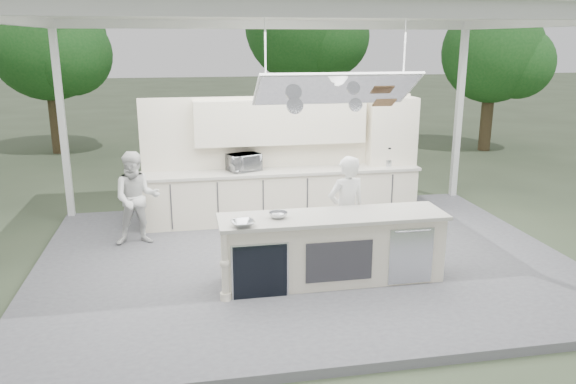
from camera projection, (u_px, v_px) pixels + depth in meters
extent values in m
plane|color=#465339|center=(304.00, 264.00, 8.66)|extent=(90.00, 90.00, 0.00)
cube|color=slate|center=(304.00, 261.00, 8.65)|extent=(8.00, 6.00, 0.12)
cube|color=white|center=(459.00, 115.00, 11.62)|extent=(0.12, 0.12, 3.70)
cube|color=white|center=(62.00, 125.00, 10.23)|extent=(0.12, 0.12, 3.70)
cube|color=white|center=(306.00, 7.00, 7.67)|extent=(8.20, 6.20, 0.16)
cube|color=white|center=(376.00, 9.00, 4.96)|extent=(8.00, 0.12, 0.16)
cube|color=white|center=(272.00, 25.00, 10.46)|extent=(8.00, 0.12, 0.16)
cube|color=white|center=(2.00, 18.00, 7.02)|extent=(0.12, 6.00, 0.16)
cube|color=white|center=(560.00, 21.00, 8.41)|extent=(0.12, 6.00, 0.16)
cube|color=white|center=(336.00, 89.00, 7.12)|extent=(2.00, 0.71, 0.43)
cube|color=white|center=(336.00, 89.00, 7.12)|extent=(2.06, 0.76, 0.46)
cylinder|color=white|center=(265.00, 51.00, 6.84)|extent=(0.02, 0.02, 0.95)
cylinder|color=white|center=(405.00, 50.00, 7.16)|extent=(0.02, 0.02, 0.95)
cylinder|color=silver|center=(295.00, 106.00, 7.23)|extent=(0.22, 0.14, 0.21)
cylinder|color=silver|center=(356.00, 105.00, 7.33)|extent=(0.18, 0.12, 0.18)
cube|color=#905C39|center=(384.00, 103.00, 7.41)|extent=(0.28, 0.18, 0.12)
cube|color=#F2EACD|center=(332.00, 250.00, 7.70)|extent=(3.00, 0.70, 0.90)
cube|color=beige|center=(333.00, 217.00, 7.57)|extent=(3.10, 0.78, 0.05)
cylinder|color=#F2EACD|center=(225.00, 267.00, 7.10)|extent=(0.11, 0.11, 0.92)
cube|color=black|center=(260.00, 271.00, 7.20)|extent=(0.70, 0.04, 0.72)
cube|color=silver|center=(260.00, 272.00, 7.19)|extent=(0.74, 0.03, 0.72)
cube|color=#323237|center=(339.00, 261.00, 7.37)|extent=(0.90, 0.02, 0.55)
cube|color=silver|center=(411.00, 256.00, 7.54)|extent=(0.62, 0.02, 0.78)
cube|color=#F2EACD|center=(282.00, 196.00, 10.32)|extent=(5.00, 0.65, 0.90)
cube|color=beige|center=(282.00, 171.00, 10.19)|extent=(5.08, 0.72, 0.05)
cube|color=#F2EACD|center=(279.00, 157.00, 10.42)|extent=(5.00, 0.10, 2.25)
cube|color=#F2EACD|center=(280.00, 122.00, 10.12)|extent=(3.10, 0.38, 0.80)
cube|color=#F2EACD|center=(391.00, 132.00, 10.51)|extent=(0.90, 0.45, 1.30)
cube|color=#905C39|center=(391.00, 132.00, 10.51)|extent=(0.84, 0.40, 0.03)
cylinder|color=silver|center=(387.00, 162.00, 10.51)|extent=(0.20, 0.20, 0.12)
cylinder|color=black|center=(388.00, 154.00, 10.46)|extent=(0.17, 0.17, 0.20)
cylinder|color=black|center=(405.00, 162.00, 10.57)|extent=(0.16, 0.16, 0.10)
cone|color=black|center=(405.00, 153.00, 10.53)|extent=(0.14, 0.14, 0.24)
cylinder|color=#4B3C25|center=(56.00, 118.00, 16.89)|extent=(0.36, 0.36, 2.10)
sphere|color=#2A6123|center=(47.00, 42.00, 16.30)|extent=(3.40, 3.40, 3.40)
sphere|color=#2A6123|center=(70.00, 54.00, 16.03)|extent=(2.38, 2.38, 2.38)
cylinder|color=#4B3C25|center=(301.00, 101.00, 20.16)|extent=(0.36, 0.36, 2.45)
sphere|color=#2A6123|center=(302.00, 24.00, 19.47)|extent=(4.00, 4.00, 4.00)
sphere|color=#2A6123|center=(328.00, 36.00, 19.15)|extent=(2.80, 2.80, 2.80)
cylinder|color=#4B3C25|center=(486.00, 119.00, 17.33)|extent=(0.36, 0.36, 1.92)
sphere|color=#2A6123|center=(493.00, 52.00, 16.80)|extent=(3.00, 3.00, 3.00)
sphere|color=#2A6123|center=(518.00, 63.00, 16.56)|extent=(2.10, 2.10, 2.10)
imported|color=white|center=(346.00, 211.00, 8.18)|extent=(0.67, 0.52, 1.64)
imported|color=silver|center=(137.00, 198.00, 9.02)|extent=(0.78, 0.62, 1.53)
imported|color=silver|center=(244.00, 162.00, 10.06)|extent=(0.66, 0.57, 0.31)
imported|color=silver|center=(243.00, 224.00, 7.10)|extent=(0.34, 0.34, 0.07)
imported|color=silver|center=(278.00, 215.00, 7.43)|extent=(0.28, 0.28, 0.08)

